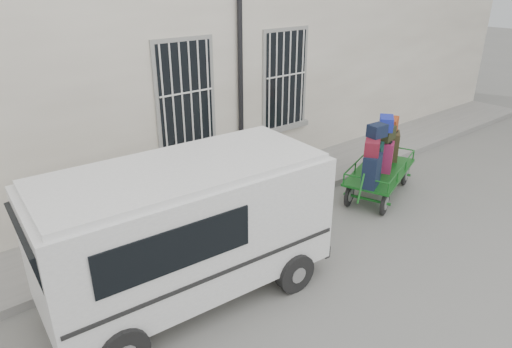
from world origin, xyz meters
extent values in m
plane|color=slate|center=(0.00, 0.00, 0.00)|extent=(80.00, 80.00, 0.00)
cube|color=#BFB5A3|center=(0.00, 5.50, 3.00)|extent=(24.00, 5.00, 6.00)
cylinder|color=black|center=(0.95, 2.92, 2.80)|extent=(0.11, 0.11, 5.60)
cube|color=black|center=(-0.40, 2.98, 2.25)|extent=(1.20, 0.08, 2.20)
cube|color=gray|center=(-0.40, 2.96, 1.09)|extent=(1.45, 0.22, 0.12)
cube|color=black|center=(2.30, 2.98, 2.25)|extent=(1.20, 0.08, 2.20)
cube|color=gray|center=(2.30, 2.96, 1.09)|extent=(1.45, 0.22, 0.12)
cube|color=gray|center=(0.00, 2.20, 0.07)|extent=(24.00, 1.70, 0.15)
cylinder|color=black|center=(2.27, -0.15, 0.25)|extent=(0.49, 0.23, 0.50)
cylinder|color=gray|center=(2.27, -0.15, 0.25)|extent=(0.29, 0.18, 0.27)
cylinder|color=black|center=(2.01, 0.56, 0.25)|extent=(0.49, 0.23, 0.50)
cylinder|color=gray|center=(2.01, 0.56, 0.25)|extent=(0.29, 0.18, 0.27)
cylinder|color=black|center=(3.86, 0.44, 0.25)|extent=(0.49, 0.23, 0.50)
cylinder|color=gray|center=(3.86, 0.44, 0.25)|extent=(0.29, 0.18, 0.27)
cylinder|color=black|center=(3.59, 1.15, 0.25)|extent=(0.49, 0.23, 0.50)
cylinder|color=gray|center=(3.59, 1.15, 0.25)|extent=(0.29, 0.18, 0.27)
cube|color=#17651E|center=(2.93, 0.50, 0.55)|extent=(2.40, 1.70, 0.05)
cylinder|color=#17651E|center=(1.67, 0.03, 0.70)|extent=(0.28, 0.14, 0.56)
cube|color=black|center=(2.14, 0.16, 0.91)|extent=(0.55, 0.45, 0.67)
cube|color=black|center=(2.14, 0.16, 1.26)|extent=(0.23, 0.20, 0.03)
cube|color=#0C2C2A|center=(2.54, 0.39, 0.94)|extent=(0.51, 0.43, 0.74)
cube|color=black|center=(2.54, 0.39, 1.33)|extent=(0.21, 0.18, 0.03)
cube|color=maroon|center=(3.02, 0.42, 0.90)|extent=(0.42, 0.36, 0.65)
cube|color=black|center=(3.02, 0.42, 1.24)|extent=(0.17, 0.15, 0.03)
cube|color=black|center=(3.31, 0.74, 0.91)|extent=(0.43, 0.35, 0.68)
cube|color=black|center=(3.31, 0.74, 1.27)|extent=(0.18, 0.17, 0.03)
cube|color=#2F2E17|center=(3.70, 0.78, 0.90)|extent=(0.52, 0.48, 0.66)
cube|color=black|center=(3.70, 0.78, 1.24)|extent=(0.22, 0.18, 0.03)
cube|color=maroon|center=(2.16, 0.22, 1.39)|extent=(0.54, 0.49, 0.29)
cube|color=black|center=(3.07, 0.56, 1.39)|extent=(0.55, 0.41, 0.27)
cube|color=maroon|center=(3.57, 0.81, 1.40)|extent=(0.58, 0.49, 0.35)
cube|color=black|center=(2.38, 0.30, 1.67)|extent=(0.38, 0.29, 0.26)
cube|color=#171594|center=(2.94, 0.50, 1.66)|extent=(0.53, 0.49, 0.28)
cube|color=silver|center=(-2.15, 0.18, 1.20)|extent=(4.23, 2.04, 1.69)
cube|color=silver|center=(-2.15, 0.18, 2.08)|extent=(4.04, 1.89, 0.09)
cube|color=black|center=(-4.19, 0.31, 1.53)|extent=(0.27, 1.56, 0.71)
cube|color=black|center=(-2.77, -0.68, 1.48)|extent=(2.06, 0.17, 0.58)
cube|color=black|center=(-0.08, 0.05, 1.48)|extent=(0.12, 1.31, 0.52)
cube|color=black|center=(-0.09, 0.05, 0.40)|extent=(0.20, 1.74, 0.21)
cube|color=white|center=(-0.05, 0.05, 0.62)|extent=(0.05, 0.40, 0.11)
cylinder|color=black|center=(-3.45, 1.13, 0.32)|extent=(0.65, 0.25, 0.64)
cylinder|color=black|center=(-0.84, -0.76, 0.32)|extent=(0.65, 0.25, 0.64)
cylinder|color=black|center=(-0.74, 0.96, 0.32)|extent=(0.65, 0.25, 0.64)
camera|label=1|loc=(-4.97, -4.91, 4.54)|focal=32.00mm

